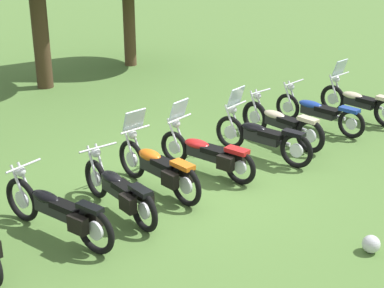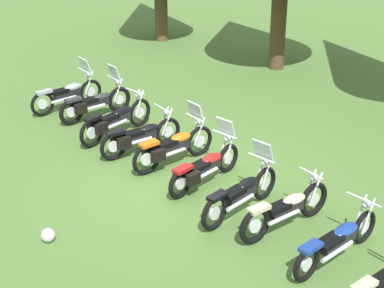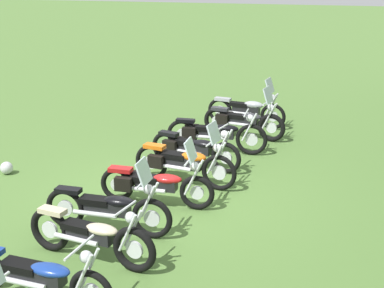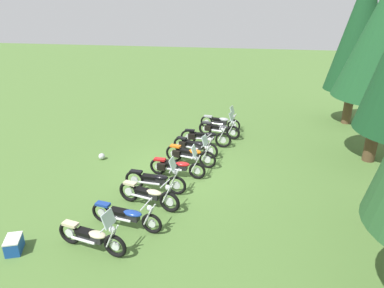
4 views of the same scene
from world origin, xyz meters
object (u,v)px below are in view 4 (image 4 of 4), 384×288
(dropped_helmet, at_px, (102,156))
(motorcycle_2, at_px, (204,137))
(motorcycle_6, at_px, (156,180))
(motorcycle_0, at_px, (221,122))
(pine_tree_0, at_px, (362,26))
(picnic_cooler, at_px, (14,245))
(motorcycle_4, at_px, (190,154))
(motorcycle_5, at_px, (176,166))
(motorcycle_7, at_px, (149,195))
(motorcycle_8, at_px, (126,215))
(motorcycle_9, at_px, (92,236))
(motorcycle_3, at_px, (194,146))
(motorcycle_1, at_px, (218,129))

(dropped_helmet, bearing_deg, motorcycle_2, 119.18)
(motorcycle_6, bearing_deg, motorcycle_0, 81.38)
(pine_tree_0, relative_size, picnic_cooler, 12.27)
(motorcycle_4, xyz_separation_m, motorcycle_5, (1.13, -0.30, -0.04))
(motorcycle_5, bearing_deg, pine_tree_0, 49.09)
(motorcycle_4, height_order, motorcycle_5, motorcycle_4)
(motorcycle_7, bearing_deg, motorcycle_8, -90.28)
(motorcycle_4, height_order, picnic_cooler, motorcycle_4)
(motorcycle_7, xyz_separation_m, motorcycle_9, (2.40, -0.85, 0.01))
(motorcycle_3, bearing_deg, motorcycle_8, -83.36)
(motorcycle_6, distance_m, motorcycle_9, 3.48)
(motorcycle_0, xyz_separation_m, motorcycle_8, (9.07, -1.84, -0.04))
(dropped_helmet, bearing_deg, motorcycle_3, 107.51)
(motorcycle_1, bearing_deg, motorcycle_8, -89.36)
(motorcycle_8, bearing_deg, motorcycle_4, 86.54)
(motorcycle_1, relative_size, picnic_cooler, 3.10)
(motorcycle_4, bearing_deg, dropped_helmet, -164.42)
(motorcycle_6, relative_size, dropped_helmet, 8.43)
(motorcycle_0, distance_m, motorcycle_7, 7.98)
(motorcycle_3, relative_size, motorcycle_9, 0.98)
(motorcycle_4, bearing_deg, picnic_cooler, -107.44)
(motorcycle_1, height_order, motorcycle_8, motorcycle_1)
(picnic_cooler, bearing_deg, motorcycle_6, 142.85)
(motorcycle_4, bearing_deg, motorcycle_0, 92.69)
(motorcycle_1, bearing_deg, motorcycle_0, 103.72)
(motorcycle_3, relative_size, motorcycle_5, 0.95)
(motorcycle_5, xyz_separation_m, pine_tree_0, (-8.00, 7.86, 4.72))
(pine_tree_0, bearing_deg, motorcycle_8, -36.73)
(motorcycle_2, xyz_separation_m, motorcycle_4, (2.12, -0.29, 0.03))
(motorcycle_6, bearing_deg, pine_tree_0, 52.39)
(motorcycle_1, xyz_separation_m, motorcycle_9, (9.18, -2.37, -0.00))
(motorcycle_5, relative_size, motorcycle_9, 1.04)
(motorcycle_5, relative_size, motorcycle_6, 0.97)
(pine_tree_0, distance_m, dropped_helmet, 14.30)
(motorcycle_4, distance_m, picnic_cooler, 7.23)
(dropped_helmet, bearing_deg, picnic_cooler, 1.62)
(motorcycle_1, relative_size, motorcycle_5, 0.96)
(motorcycle_7, height_order, pine_tree_0, pine_tree_0)
(motorcycle_6, bearing_deg, motorcycle_9, -99.23)
(motorcycle_2, xyz_separation_m, motorcycle_8, (6.76, -1.33, -0.03))
(motorcycle_2, distance_m, motorcycle_7, 5.61)
(motorcycle_9, distance_m, dropped_helmet, 6.06)
(motorcycle_1, relative_size, pine_tree_0, 0.25)
(motorcycle_4, xyz_separation_m, motorcycle_7, (3.40, -0.72, -0.04))
(motorcycle_5, distance_m, motorcycle_7, 2.31)
(motorcycle_3, bearing_deg, motorcycle_2, 92.26)
(motorcycle_1, bearing_deg, picnic_cooler, -101.31)
(motorcycle_0, distance_m, motorcycle_9, 10.50)
(motorcycle_5, height_order, dropped_helmet, motorcycle_5)
(motorcycle_0, relative_size, motorcycle_1, 1.01)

